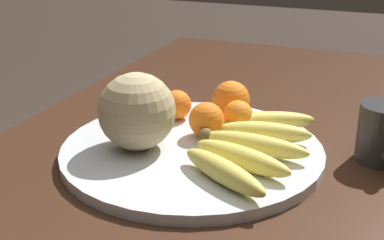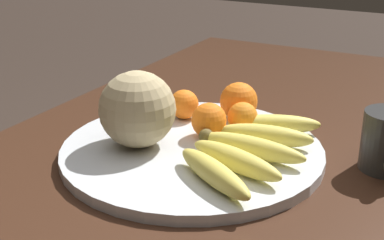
% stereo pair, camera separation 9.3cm
% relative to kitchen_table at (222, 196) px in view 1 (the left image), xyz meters
% --- Properties ---
extents(kitchen_table, '(1.67, 0.87, 0.76)m').
position_rel_kitchen_table_xyz_m(kitchen_table, '(0.00, 0.00, 0.00)').
color(kitchen_table, '#3D2316').
rests_on(kitchen_table, ground_plane).
extents(fruit_bowl, '(0.47, 0.47, 0.02)m').
position_rel_kitchen_table_xyz_m(fruit_bowl, '(0.04, -0.04, 0.11)').
color(fruit_bowl, silver).
rests_on(fruit_bowl, kitchen_table).
extents(melon, '(0.14, 0.14, 0.14)m').
position_rel_kitchen_table_xyz_m(melon, '(0.08, -0.13, 0.18)').
color(melon, tan).
rests_on(melon, fruit_bowl).
extents(banana_bunch, '(0.35, 0.20, 0.04)m').
position_rel_kitchen_table_xyz_m(banana_bunch, '(0.04, 0.06, 0.13)').
color(banana_bunch, brown).
rests_on(banana_bunch, fruit_bowl).
extents(orange_front_left, '(0.07, 0.07, 0.07)m').
position_rel_kitchen_table_xyz_m(orange_front_left, '(-0.01, -0.04, 0.15)').
color(orange_front_left, orange).
rests_on(orange_front_left, fruit_bowl).
extents(orange_front_right, '(0.06, 0.06, 0.06)m').
position_rel_kitchen_table_xyz_m(orange_front_right, '(-0.07, -0.12, 0.14)').
color(orange_front_right, orange).
rests_on(orange_front_right, fruit_bowl).
extents(orange_mid_center, '(0.08, 0.08, 0.08)m').
position_rel_kitchen_table_xyz_m(orange_mid_center, '(-0.12, -0.03, 0.15)').
color(orange_mid_center, orange).
rests_on(orange_mid_center, fruit_bowl).
extents(orange_back_left, '(0.06, 0.06, 0.06)m').
position_rel_kitchen_table_xyz_m(orange_back_left, '(-0.07, 0.01, 0.14)').
color(orange_back_left, orange).
rests_on(orange_back_left, fruit_bowl).
extents(ceramic_mug, '(0.13, 0.09, 0.10)m').
position_rel_kitchen_table_xyz_m(ceramic_mug, '(-0.07, 0.27, 0.15)').
color(ceramic_mug, '#2D2D2D').
rests_on(ceramic_mug, kitchen_table).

